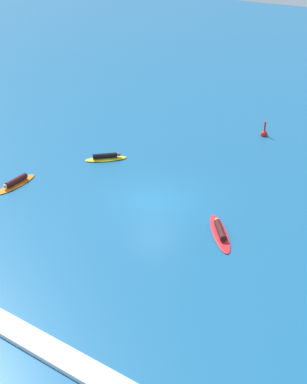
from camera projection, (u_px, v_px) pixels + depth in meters
ground_plane at (153, 200)px, 25.99m from camera, size 120.00×120.00×0.00m
surfer_on_red_board at (220, 231)px, 23.30m from camera, size 2.55×2.96×0.39m
surfer_on_yellow_board at (106, 157)px, 30.10m from camera, size 2.28×2.21×0.41m
surfer_on_orange_board at (16, 183)px, 27.38m from camera, size 0.78×2.68×0.40m
marker_buoy at (264, 133)px, 33.21m from camera, size 0.45×0.45×1.10m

